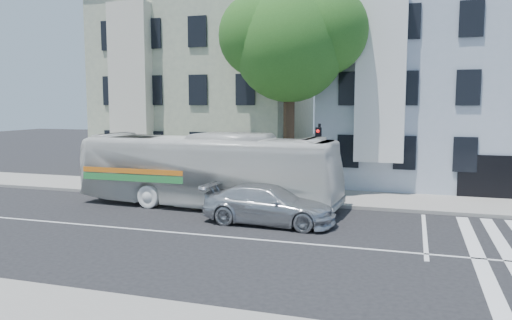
% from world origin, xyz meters
% --- Properties ---
extents(ground, '(120.00, 120.00, 0.00)m').
position_xyz_m(ground, '(0.00, 0.00, 0.00)').
color(ground, black).
rests_on(ground, ground).
extents(sidewalk_far, '(80.00, 4.00, 0.15)m').
position_xyz_m(sidewalk_far, '(0.00, 8.00, 0.07)').
color(sidewalk_far, gray).
rests_on(sidewalk_far, ground).
extents(building_left, '(12.00, 10.00, 11.00)m').
position_xyz_m(building_left, '(-7.00, 15.00, 5.50)').
color(building_left, '#949D83').
rests_on(building_left, ground).
extents(building_right, '(12.00, 10.00, 11.00)m').
position_xyz_m(building_right, '(7.00, 15.00, 5.50)').
color(building_right, '#A1B0C0').
rests_on(building_right, ground).
extents(street_tree, '(7.30, 5.90, 11.10)m').
position_xyz_m(street_tree, '(0.06, 8.74, 7.83)').
color(street_tree, '#2D2116').
rests_on(street_tree, ground).
extents(bus, '(3.44, 12.13, 3.34)m').
position_xyz_m(bus, '(-2.80, 4.62, 1.67)').
color(bus, silver).
rests_on(bus, ground).
extents(sedan, '(2.37, 5.30, 1.51)m').
position_xyz_m(sedan, '(0.73, 2.34, 0.75)').
color(sedan, silver).
rests_on(sedan, ground).
extents(hedge, '(8.32, 3.51, 0.70)m').
position_xyz_m(hedge, '(-3.69, 6.80, 0.50)').
color(hedge, '#225C1E').
rests_on(hedge, sidewalk_far).
extents(traffic_signal, '(0.38, 0.51, 3.76)m').
position_xyz_m(traffic_signal, '(2.00, 5.94, 2.43)').
color(traffic_signal, black).
rests_on(traffic_signal, ground).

